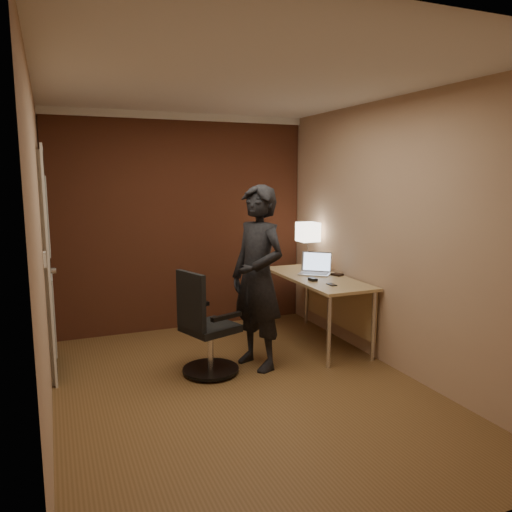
# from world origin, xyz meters

# --- Properties ---
(room) EXTENTS (4.00, 4.00, 4.00)m
(room) POSITION_xyz_m (-0.27, 1.54, 1.37)
(room) COLOR brown
(room) RESTS_ON ground
(desk) EXTENTS (0.60, 1.50, 0.73)m
(desk) POSITION_xyz_m (1.25, 0.85, 0.60)
(desk) COLOR tan
(desk) RESTS_ON ground
(desk_lamp) EXTENTS (0.22, 0.22, 0.54)m
(desk_lamp) POSITION_xyz_m (1.33, 1.34, 1.15)
(desk_lamp) COLOR silver
(desk_lamp) RESTS_ON desk
(laptop) EXTENTS (0.42, 0.41, 0.23)m
(laptop) POSITION_xyz_m (1.25, 1.00, 0.79)
(laptop) COLOR silver
(laptop) RESTS_ON desk
(mouse) EXTENTS (0.07, 0.10, 0.03)m
(mouse) POSITION_xyz_m (1.03, 0.67, 0.75)
(mouse) COLOR black
(mouse) RESTS_ON desk
(phone) EXTENTS (0.06, 0.12, 0.01)m
(phone) POSITION_xyz_m (1.11, 0.43, 0.73)
(phone) COLOR black
(phone) RESTS_ON desk
(wallet) EXTENTS (0.12, 0.14, 0.02)m
(wallet) POSITION_xyz_m (1.41, 0.82, 0.74)
(wallet) COLOR black
(wallet) RESTS_ON desk
(office_chair) EXTENTS (0.55, 0.60, 0.95)m
(office_chair) POSITION_xyz_m (-0.20, 0.43, 0.42)
(office_chair) COLOR black
(office_chair) RESTS_ON ground
(person) EXTENTS (0.60, 0.73, 1.72)m
(person) POSITION_xyz_m (0.33, 0.45, 0.86)
(person) COLOR black
(person) RESTS_ON ground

